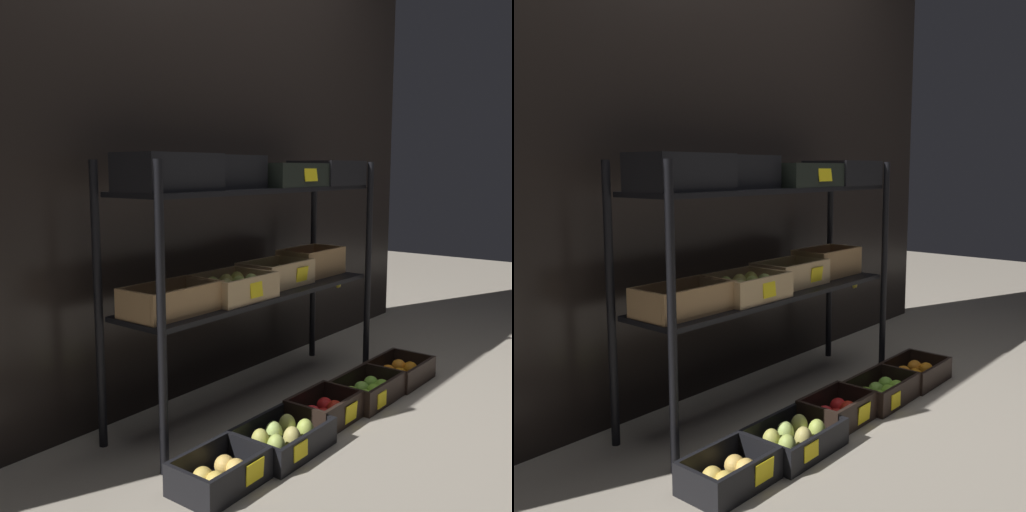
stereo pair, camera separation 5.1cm
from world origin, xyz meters
TOP-DOWN VIEW (x-y plane):
  - ground_plane at (0.00, 0.00)m, footprint 10.00×10.00m
  - storefront_wall at (0.00, 0.37)m, footprint 3.85×0.12m
  - display_rack at (0.01, -0.00)m, footprint 1.56×0.37m
  - crate_ground_apple_gold at (-0.67, -0.38)m, footprint 0.32×0.21m
  - crate_ground_pear at (-0.33, -0.39)m, footprint 0.36×0.26m
  - crate_ground_apple_red at (-0.01, -0.37)m, footprint 0.31×0.21m
  - crate_ground_apple_green at (0.32, -0.40)m, footprint 0.36×0.22m
  - crate_ground_orange at (0.66, -0.40)m, footprint 0.33×0.24m

SIDE VIEW (x-z plane):
  - ground_plane at x=0.00m, z-range 0.00..0.00m
  - crate_ground_orange at x=0.66m, z-range -0.01..0.10m
  - crate_ground_apple_green at x=0.32m, z-range -0.01..0.10m
  - crate_ground_apple_gold at x=-0.67m, z-range -0.01..0.10m
  - crate_ground_apple_red at x=-0.01m, z-range -0.01..0.11m
  - crate_ground_pear at x=-0.33m, z-range 0.00..0.10m
  - display_rack at x=0.01m, z-range 0.19..1.30m
  - storefront_wall at x=0.00m, z-range 0.00..2.25m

